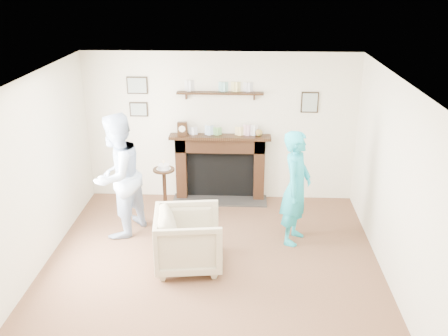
{
  "coord_description": "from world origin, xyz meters",
  "views": [
    {
      "loc": [
        0.43,
        -5.46,
        3.67
      ],
      "look_at": [
        0.13,
        0.9,
        1.16
      ],
      "focal_mm": 40.0,
      "sensor_mm": 36.0,
      "label": 1
    }
  ],
  "objects_px": {
    "man": "(122,232)",
    "woman": "(293,240)",
    "pedestal_table": "(164,185)",
    "armchair": "(190,265)"
  },
  "relations": [
    {
      "from": "woman",
      "to": "pedestal_table",
      "type": "relative_size",
      "value": 1.59
    },
    {
      "from": "armchair",
      "to": "man",
      "type": "bearing_deg",
      "value": 45.68
    },
    {
      "from": "man",
      "to": "woman",
      "type": "xyz_separation_m",
      "value": [
        2.56,
        -0.1,
        0.0
      ]
    },
    {
      "from": "armchair",
      "to": "woman",
      "type": "height_order",
      "value": "woman"
    },
    {
      "from": "armchair",
      "to": "pedestal_table",
      "type": "distance_m",
      "value": 1.44
    },
    {
      "from": "armchair",
      "to": "woman",
      "type": "xyz_separation_m",
      "value": [
        1.44,
        0.75,
        0.0
      ]
    },
    {
      "from": "man",
      "to": "woman",
      "type": "height_order",
      "value": "man"
    },
    {
      "from": "man",
      "to": "pedestal_table",
      "type": "relative_size",
      "value": 1.77
    },
    {
      "from": "armchair",
      "to": "woman",
      "type": "distance_m",
      "value": 1.63
    },
    {
      "from": "man",
      "to": "pedestal_table",
      "type": "xyz_separation_m",
      "value": [
        0.62,
        0.34,
        0.64
      ]
    }
  ]
}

